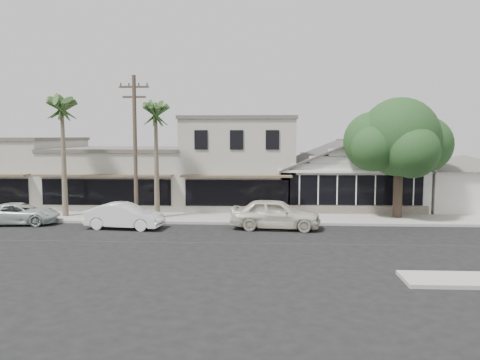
# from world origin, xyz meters

# --- Properties ---
(ground) EXTENTS (140.00, 140.00, 0.00)m
(ground) POSITION_xyz_m (0.00, 0.00, 0.00)
(ground) COLOR black
(ground) RESTS_ON ground
(sidewalk_north) EXTENTS (90.00, 3.50, 0.15)m
(sidewalk_north) POSITION_xyz_m (-8.00, 6.75, 0.07)
(sidewalk_north) COLOR #9E9991
(sidewalk_north) RESTS_ON ground
(corner_shop) EXTENTS (10.40, 8.60, 5.10)m
(corner_shop) POSITION_xyz_m (5.00, 12.47, 2.62)
(corner_shop) COLOR silver
(corner_shop) RESTS_ON ground
(side_cottage) EXTENTS (6.00, 6.00, 3.00)m
(side_cottage) POSITION_xyz_m (13.20, 11.50, 1.50)
(side_cottage) COLOR silver
(side_cottage) RESTS_ON ground
(row_building_near) EXTENTS (8.00, 10.00, 6.50)m
(row_building_near) POSITION_xyz_m (-3.00, 13.50, 3.25)
(row_building_near) COLOR #BCB6A9
(row_building_near) RESTS_ON ground
(row_building_midnear) EXTENTS (10.00, 10.00, 4.20)m
(row_building_midnear) POSITION_xyz_m (-12.00, 13.50, 2.10)
(row_building_midnear) COLOR #AFAB9D
(row_building_midnear) RESTS_ON ground
(utility_pole) EXTENTS (1.80, 0.24, 9.00)m
(utility_pole) POSITION_xyz_m (-9.00, 5.20, 4.79)
(utility_pole) COLOR brown
(utility_pole) RESTS_ON ground
(car_0) EXTENTS (5.31, 2.51, 1.75)m
(car_0) POSITION_xyz_m (-0.47, 3.78, 0.88)
(car_0) COLOR beige
(car_0) RESTS_ON ground
(car_1) EXTENTS (4.66, 2.09, 1.48)m
(car_1) POSITION_xyz_m (-9.23, 3.42, 0.74)
(car_1) COLOR white
(car_1) RESTS_ON ground
(car_2) EXTENTS (4.85, 2.58, 1.30)m
(car_2) POSITION_xyz_m (-16.00, 4.41, 0.65)
(car_2) COLOR #B1BFBC
(car_2) RESTS_ON ground
(shade_tree) EXTENTS (7.03, 6.35, 7.80)m
(shade_tree) POSITION_xyz_m (7.37, 7.53, 5.13)
(shade_tree) COLOR #453629
(shade_tree) RESTS_ON ground
(palm_east) EXTENTS (3.17, 3.17, 7.87)m
(palm_east) POSITION_xyz_m (-8.00, 6.46, 6.74)
(palm_east) COLOR #726651
(palm_east) RESTS_ON ground
(palm_mid) EXTENTS (2.71, 2.71, 8.35)m
(palm_mid) POSITION_xyz_m (-14.11, 6.62, 7.15)
(palm_mid) COLOR #726651
(palm_mid) RESTS_ON ground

